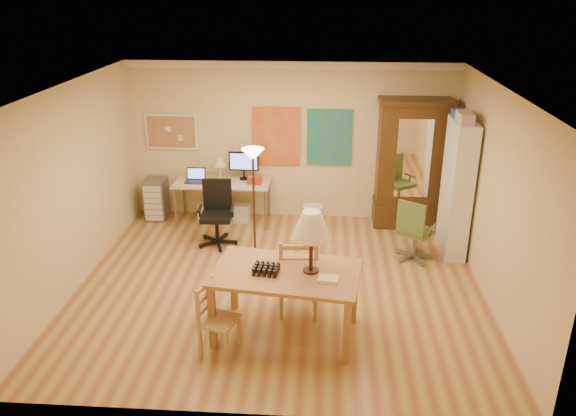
# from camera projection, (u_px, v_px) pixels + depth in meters

# --- Properties ---
(floor) EXTENTS (5.50, 5.50, 0.00)m
(floor) POSITION_uv_depth(u_px,v_px,m) (280.00, 285.00, 7.75)
(floor) COLOR #975E35
(floor) RESTS_ON ground
(crown_molding) EXTENTS (5.50, 0.08, 0.12)m
(crown_molding) POSITION_uv_depth(u_px,v_px,m) (291.00, 65.00, 9.03)
(crown_molding) COLOR white
(crown_molding) RESTS_ON floor
(corkboard) EXTENTS (0.90, 0.04, 0.62)m
(corkboard) POSITION_uv_depth(u_px,v_px,m) (172.00, 132.00, 9.59)
(corkboard) COLOR tan
(corkboard) RESTS_ON floor
(art_panel_left) EXTENTS (0.80, 0.04, 1.00)m
(art_panel_left) POSITION_uv_depth(u_px,v_px,m) (276.00, 136.00, 9.50)
(art_panel_left) COLOR gold
(art_panel_left) RESTS_ON floor
(art_panel_right) EXTENTS (0.75, 0.04, 0.95)m
(art_panel_right) POSITION_uv_depth(u_px,v_px,m) (329.00, 137.00, 9.44)
(art_panel_right) COLOR #26659B
(art_panel_right) RESTS_ON floor
(dining_table) EXTENTS (1.79, 1.22, 1.57)m
(dining_table) POSITION_uv_depth(u_px,v_px,m) (295.00, 259.00, 6.32)
(dining_table) COLOR olive
(dining_table) RESTS_ON floor
(ladder_chair_back) EXTENTS (0.51, 0.49, 1.05)m
(ladder_chair_back) POSITION_uv_depth(u_px,v_px,m) (298.00, 278.00, 6.93)
(ladder_chair_back) COLOR #9E8348
(ladder_chair_back) RESTS_ON floor
(ladder_chair_left) EXTENTS (0.47, 0.48, 0.85)m
(ladder_chair_left) POSITION_uv_depth(u_px,v_px,m) (217.00, 321.00, 6.23)
(ladder_chair_left) COLOR #9E8348
(ladder_chair_left) RESTS_ON floor
(torchiere_lamp) EXTENTS (0.32, 0.32, 1.75)m
(torchiere_lamp) POSITION_uv_depth(u_px,v_px,m) (253.00, 173.00, 7.87)
(torchiere_lamp) COLOR #41261A
(torchiere_lamp) RESTS_ON floor
(computer_desk) EXTENTS (1.62, 0.71, 1.23)m
(computer_desk) POSITION_uv_depth(u_px,v_px,m) (225.00, 197.00, 9.64)
(computer_desk) COLOR #CAB694
(computer_desk) RESTS_ON floor
(office_chair_black) EXTENTS (0.63, 0.63, 1.03)m
(office_chair_black) POSITION_uv_depth(u_px,v_px,m) (217.00, 227.00, 8.88)
(office_chair_black) COLOR black
(office_chair_black) RESTS_ON floor
(office_chair_green) EXTENTS (0.61, 0.61, 0.97)m
(office_chair_green) POSITION_uv_depth(u_px,v_px,m) (414.00, 244.00, 8.37)
(office_chair_green) COLOR slate
(office_chair_green) RESTS_ON floor
(drawer_cart) EXTENTS (0.36, 0.43, 0.71)m
(drawer_cart) POSITION_uv_depth(u_px,v_px,m) (156.00, 199.00, 9.80)
(drawer_cart) COLOR slate
(drawer_cart) RESTS_ON floor
(armoire) EXTENTS (1.18, 0.56, 2.16)m
(armoire) POSITION_uv_depth(u_px,v_px,m) (410.00, 172.00, 9.34)
(armoire) COLOR #311F0D
(armoire) RESTS_ON floor
(bookshelf) EXTENTS (0.31, 0.82, 2.06)m
(bookshelf) POSITION_uv_depth(u_px,v_px,m) (457.00, 189.00, 8.33)
(bookshelf) COLOR white
(bookshelf) RESTS_ON floor
(wastebin) EXTENTS (0.35, 0.35, 0.43)m
(wastebin) POSITION_uv_depth(u_px,v_px,m) (313.00, 218.00, 9.36)
(wastebin) COLOR silver
(wastebin) RESTS_ON floor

